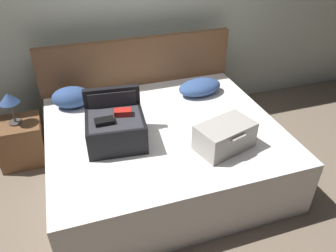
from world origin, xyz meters
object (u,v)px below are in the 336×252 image
object	(u,v)px
bed	(164,151)
pillow_near_headboard	(71,97)
nightstand	(22,142)
table_lamp	(9,100)
pillow_center_head	(200,87)
hard_case_large	(116,127)
hard_case_medium	(225,136)

from	to	relation	value
bed	pillow_near_headboard	size ratio (longest dim) A/B	5.44
nightstand	bed	bearing A→B (deg)	-26.15
nightstand	table_lamp	size ratio (longest dim) A/B	1.41
bed	nightstand	distance (m)	1.48
nightstand	pillow_center_head	bearing A→B (deg)	-4.46
nightstand	hard_case_large	bearing A→B (deg)	-39.66
pillow_near_headboard	nightstand	bearing A→B (deg)	-179.84
hard_case_large	pillow_center_head	xyz separation A→B (m)	(1.01, 0.58, -0.07)
pillow_near_headboard	hard_case_medium	bearing A→B (deg)	-43.69
table_lamp	nightstand	bearing A→B (deg)	0.00
hard_case_medium	pillow_center_head	xyz separation A→B (m)	(0.18, 0.95, -0.04)
bed	table_lamp	xyz separation A→B (m)	(-1.32, 0.65, 0.44)
hard_case_large	pillow_center_head	bearing A→B (deg)	35.57
hard_case_large	nightstand	bearing A→B (deg)	146.11
bed	pillow_center_head	xyz separation A→B (m)	(0.57, 0.50, 0.35)
hard_case_large	pillow_near_headboard	bearing A→B (deg)	119.04
hard_case_medium	pillow_near_headboard	xyz separation A→B (m)	(-1.15, 1.10, -0.02)
hard_case_medium	nightstand	bearing A→B (deg)	130.83
hard_case_medium	table_lamp	world-z (taller)	table_lamp
hard_case_large	pillow_near_headboard	size ratio (longest dim) A/B	1.37
pillow_near_headboard	table_lamp	world-z (taller)	table_lamp
hard_case_large	nightstand	size ratio (longest dim) A/B	1.14
bed	pillow_center_head	world-z (taller)	pillow_center_head
hard_case_large	pillow_center_head	world-z (taller)	hard_case_large
hard_case_large	pillow_near_headboard	xyz separation A→B (m)	(-0.31, 0.73, -0.05)
hard_case_medium	nightstand	world-z (taller)	hard_case_medium
hard_case_large	pillow_center_head	size ratio (longest dim) A/B	1.08
pillow_center_head	nightstand	bearing A→B (deg)	175.54
hard_case_large	hard_case_medium	distance (m)	0.91
hard_case_large	hard_case_medium	world-z (taller)	hard_case_large
bed	hard_case_large	distance (m)	0.62
hard_case_medium	pillow_near_headboard	distance (m)	1.59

